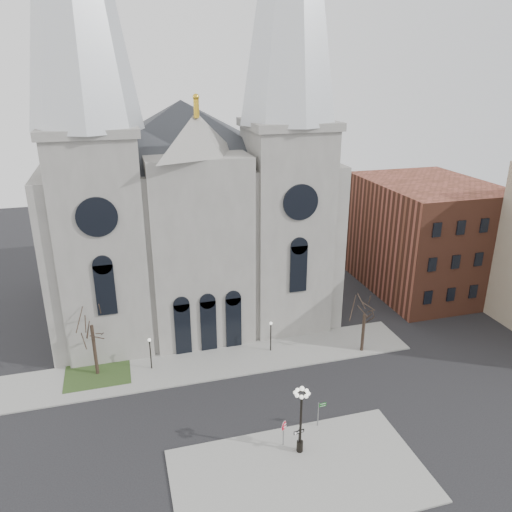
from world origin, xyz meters
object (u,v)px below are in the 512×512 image
object	(u,v)px
stop_sign	(283,428)
street_name_sign	(319,412)
one_way_sign	(299,436)
globe_lamp	(301,411)

from	to	relation	value
stop_sign	street_name_sign	distance (m)	3.75
stop_sign	one_way_sign	bearing A→B (deg)	-66.89
globe_lamp	street_name_sign	size ratio (longest dim) A/B	2.64
stop_sign	globe_lamp	world-z (taller)	globe_lamp
street_name_sign	globe_lamp	bearing A→B (deg)	-140.13
stop_sign	globe_lamp	xyz separation A→B (m)	(1.00, -0.95, 2.03)
one_way_sign	street_name_sign	distance (m)	3.41
stop_sign	one_way_sign	world-z (taller)	stop_sign
stop_sign	street_name_sign	world-z (taller)	stop_sign
stop_sign	one_way_sign	xyz separation A→B (m)	(0.90, -0.87, -0.23)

